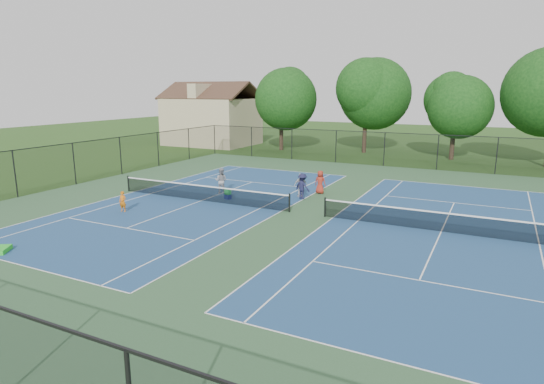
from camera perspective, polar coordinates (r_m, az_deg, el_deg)
The scene contains 16 objects.
ground at distance 25.06m, azimuth 4.38°, elevation -2.82°, with size 140.00×140.00×0.00m, color #234716.
court_pad at distance 25.06m, azimuth 4.38°, elevation -2.81°, with size 36.00×36.00×0.01m, color #315733.
tennis_court_left at distance 28.33m, azimuth -8.82°, elevation -0.90°, with size 12.00×23.83×1.07m.
tennis_court_right at distance 23.42m, azimuth 20.48°, elevation -4.48°, with size 12.00×23.83×1.07m.
perimeter_fence at distance 24.68m, azimuth 4.45°, elevation 0.77°, with size 36.08×36.08×3.02m.
tree_back_a at distance 51.36m, azimuth 1.20°, elevation 12.00°, with size 6.80×6.80×9.15m.
tree_back_b at distance 50.11m, azimuth 11.78°, elevation 12.36°, with size 7.60×7.60×10.03m.
tree_back_c at distance 47.56m, azimuth 22.09°, elevation 10.36°, with size 6.00×6.00×8.40m.
clapboard_house at distance 57.32m, azimuth -7.55°, elevation 9.03°, with size 10.80×8.10×7.65m.
child_player at distance 26.73m, azimuth -18.22°, elevation -1.15°, with size 0.43×0.28×1.17m, color orange.
instructor at distance 30.04m, azimuth -6.40°, elevation 1.41°, with size 0.82×0.64×1.68m, color gray.
bystander_a at distance 28.93m, azimuth 3.61°, elevation 0.85°, with size 0.89×0.37×1.52m, color silver.
bystander_b at distance 28.34m, azimuth 3.84°, elevation 0.71°, with size 1.05×0.61×1.63m, color #1A1B39.
bystander_c at distance 29.97m, azimuth 6.06°, elevation 1.24°, with size 0.75×0.49×1.53m, color maroon.
ball_crate at distance 28.54m, azimuth -5.56°, elevation -0.60°, with size 0.35×0.30×0.30m, color navy.
ball_hopper at distance 28.46m, azimuth -5.57°, elevation 0.07°, with size 0.34×0.28×0.38m, color green.
Camera 1 is at (9.08, -22.37, 6.71)m, focal length 30.00 mm.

